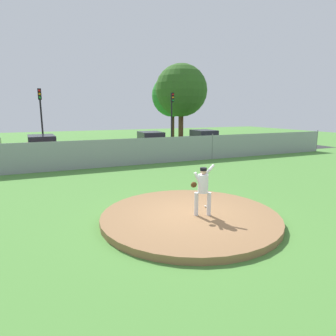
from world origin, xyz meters
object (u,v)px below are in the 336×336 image
Objects in this scene: parked_car_red at (42,148)px; traffic_cone_orange at (104,152)px; parked_car_burgundy at (151,143)px; pitcher_youth at (203,186)px; parked_car_slate at (204,141)px; traffic_light_near at (41,110)px; baseball at (205,206)px; traffic_light_far at (172,110)px.

traffic_cone_orange is (4.47, 0.45, -0.59)m from parked_car_red.
parked_car_red is (-8.28, -0.11, 0.01)m from parked_car_burgundy.
parked_car_red is (-4.48, 14.74, -0.30)m from pitcher_youth.
parked_car_slate is 0.98× the size of parked_car_burgundy.
parked_car_burgundy reaches higher than parked_car_red.
traffic_light_near is at bearing 88.02° from parked_car_red.
baseball is at bearing -103.04° from parked_car_burgundy.
baseball is 0.13× the size of traffic_cone_orange.
parked_car_red is 0.93× the size of traffic_light_far.
traffic_light_near reaches higher than traffic_light_far.
baseball is 19.27m from traffic_light_near.
parked_car_slate reaches higher than parked_car_burgundy.
pitcher_youth is at bearing -89.95° from traffic_cone_orange.
pitcher_youth is 1.21m from baseball.
pitcher_youth is 0.32× the size of traffic_light_far.
traffic_light_far reaches higher than parked_car_slate.
traffic_cone_orange reaches higher than baseball.
parked_car_slate is 13.34m from parked_car_red.
traffic_light_far reaches higher than traffic_cone_orange.
parked_car_red reaches higher than traffic_cone_orange.
baseball is 14.58m from traffic_cone_orange.
parked_car_slate is 0.81× the size of traffic_light_far.
parked_car_slate is 0.87× the size of parked_car_red.
parked_car_slate is at bearing 0.56° from parked_car_red.
parked_car_burgundy is 3.87m from traffic_cone_orange.
pitcher_youth is at bearing -111.80° from traffic_light_far.
traffic_light_far reaches higher than parked_car_red.
traffic_light_near is at bearing 138.83° from traffic_cone_orange.
traffic_light_far is (7.53, 3.59, 3.28)m from traffic_cone_orange.
parked_car_slate is 14.08m from traffic_light_near.
parked_car_burgundy is (3.79, 14.85, -0.31)m from pitcher_youth.
parked_car_red is at bearing -179.44° from parked_car_slate.
traffic_light_near is 11.85m from traffic_light_far.
traffic_light_far is at bearing -0.93° from traffic_light_near.
parked_car_slate is at bearing 59.23° from pitcher_youth.
baseball is 14.99m from parked_car_red.
parked_car_red is 8.80× the size of traffic_cone_orange.
baseball is 0.02× the size of parked_car_burgundy.
parked_car_burgundy is at bearing -26.89° from traffic_light_near.
parked_car_burgundy is at bearing -5.13° from traffic_cone_orange.
parked_car_slate is 5.06m from parked_car_burgundy.
parked_car_burgundy is at bearing 75.67° from pitcher_youth.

